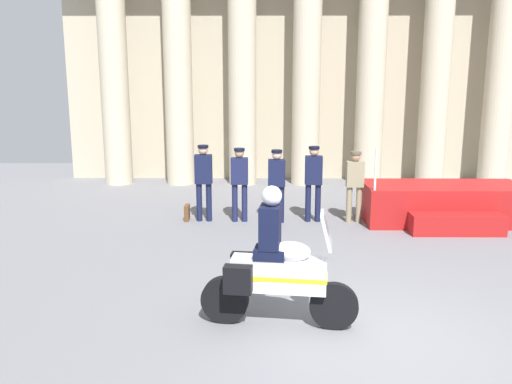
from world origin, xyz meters
TOP-DOWN VIEW (x-y plane):
  - ground_plane at (0.00, 0.00)m, footprint 28.00×28.00m
  - colonnade_backdrop at (-0.15, 10.66)m, footprint 14.73×1.68m
  - reviewing_stand at (2.61, 5.67)m, footprint 3.51×1.96m
  - officer_in_row_0 at (-2.77, 5.78)m, footprint 0.38×0.24m
  - officer_in_row_1 at (-1.96, 5.75)m, footprint 0.38×0.24m
  - officer_in_row_2 at (-1.14, 5.66)m, footprint 0.38×0.24m
  - officer_in_row_3 at (-0.31, 5.76)m, footprint 0.38×0.24m
  - officer_in_row_4 at (0.61, 5.69)m, footprint 0.38×0.24m
  - motorcycle_with_rider at (-1.32, 0.46)m, footprint 2.09×0.74m
  - briefcase_on_ground at (-3.17, 5.82)m, footprint 0.10×0.32m

SIDE VIEW (x-z plane):
  - ground_plane at x=0.00m, z-range 0.00..0.00m
  - briefcase_on_ground at x=-3.17m, z-range 0.00..0.36m
  - reviewing_stand at x=2.61m, z-range -0.47..1.29m
  - motorcycle_with_rider at x=-1.32m, z-range -0.16..1.74m
  - officer_in_row_4 at x=0.61m, z-range 0.14..1.75m
  - officer_in_row_2 at x=-1.14m, z-range 0.15..1.79m
  - officer_in_row_1 at x=-1.96m, z-range 0.15..1.82m
  - officer_in_row_3 at x=-0.31m, z-range 0.15..1.87m
  - officer_in_row_0 at x=-2.77m, z-range 0.16..1.89m
  - colonnade_backdrop at x=-0.15m, z-range -0.03..8.25m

